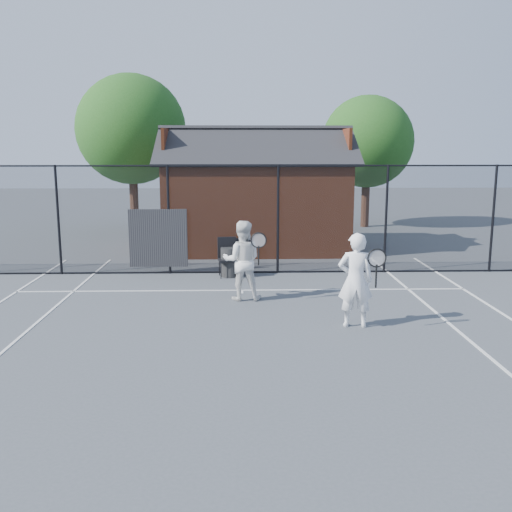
{
  "coord_description": "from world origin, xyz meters",
  "views": [
    {
      "loc": [
        -0.03,
        -10.58,
        3.42
      ],
      "look_at": [
        0.31,
        1.73,
        1.1
      ],
      "focal_mm": 40.0,
      "sensor_mm": 36.0,
      "label": 1
    }
  ],
  "objects_px": {
    "player_back": "(242,260)",
    "chair_left": "(228,258)",
    "waste_bin": "(231,262)",
    "chair_right": "(242,258)",
    "player_front": "(356,280)",
    "clubhouse": "(256,202)"
  },
  "relations": [
    {
      "from": "player_back",
      "to": "chair_right",
      "type": "bearing_deg",
      "value": 89.68
    },
    {
      "from": "chair_left",
      "to": "waste_bin",
      "type": "bearing_deg",
      "value": 38.44
    },
    {
      "from": "chair_right",
      "to": "player_front",
      "type": "bearing_deg",
      "value": -77.1
    },
    {
      "from": "player_back",
      "to": "chair_left",
      "type": "bearing_deg",
      "value": 99.31
    },
    {
      "from": "player_front",
      "to": "chair_right",
      "type": "distance_m",
      "value": 5.04
    },
    {
      "from": "chair_left",
      "to": "chair_right",
      "type": "relative_size",
      "value": 1.04
    },
    {
      "from": "player_front",
      "to": "player_back",
      "type": "distance_m",
      "value": 3.03
    },
    {
      "from": "chair_left",
      "to": "chair_right",
      "type": "bearing_deg",
      "value": 4.33
    },
    {
      "from": "player_front",
      "to": "player_back",
      "type": "height_order",
      "value": "player_front"
    },
    {
      "from": "chair_right",
      "to": "waste_bin",
      "type": "xyz_separation_m",
      "value": [
        -0.32,
        0.0,
        -0.1
      ]
    },
    {
      "from": "chair_left",
      "to": "waste_bin",
      "type": "xyz_separation_m",
      "value": [
        0.08,
        0.09,
        -0.12
      ]
    },
    {
      "from": "clubhouse",
      "to": "waste_bin",
      "type": "xyz_separation_m",
      "value": [
        -0.8,
        -4.4,
        -1.21
      ]
    },
    {
      "from": "clubhouse",
      "to": "waste_bin",
      "type": "bearing_deg",
      "value": -100.31
    },
    {
      "from": "player_front",
      "to": "waste_bin",
      "type": "xyz_separation_m",
      "value": [
        -2.48,
        4.53,
        -0.53
      ]
    },
    {
      "from": "clubhouse",
      "to": "player_back",
      "type": "height_order",
      "value": "clubhouse"
    },
    {
      "from": "chair_right",
      "to": "player_back",
      "type": "bearing_deg",
      "value": -103.03
    },
    {
      "from": "player_front",
      "to": "chair_left",
      "type": "distance_m",
      "value": 5.15
    },
    {
      "from": "player_front",
      "to": "waste_bin",
      "type": "distance_m",
      "value": 5.19
    },
    {
      "from": "player_front",
      "to": "chair_left",
      "type": "height_order",
      "value": "player_front"
    },
    {
      "from": "player_front",
      "to": "player_back",
      "type": "xyz_separation_m",
      "value": [
        -2.18,
        2.1,
        -0.01
      ]
    },
    {
      "from": "player_back",
      "to": "chair_left",
      "type": "distance_m",
      "value": 2.4
    },
    {
      "from": "chair_right",
      "to": "waste_bin",
      "type": "height_order",
      "value": "chair_right"
    }
  ]
}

